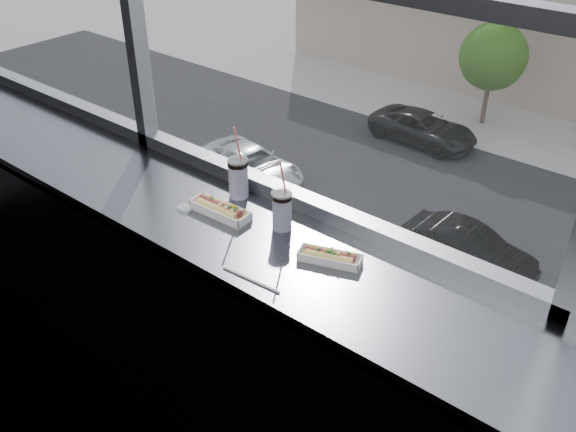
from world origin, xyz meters
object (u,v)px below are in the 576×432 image
Objects in this scene: hotdog_tray_left at (220,209)px; soda_cup_right at (282,209)px; car_far_a at (424,123)px; tree_left at (493,57)px; loose_straw at (251,279)px; soda_cup_left at (238,176)px; wrapper at (185,207)px; car_near_a at (251,160)px; car_near_b at (469,243)px; hotdog_tray_right at (330,256)px.

hotdog_tray_left is 0.27m from soda_cup_right.
tree_left reaches higher than car_far_a.
loose_straw is (0.13, -0.32, -0.08)m from soda_cup_right.
soda_cup_left reaches higher than soda_cup_right.
loose_straw is 2.77× the size of wrapper.
car_near_a is at bearing -112.79° from tree_left.
soda_cup_right is 20.33m from car_near_b.
car_near_a is (-15.60, 16.23, -11.11)m from hotdog_tray_right.
car_near_b is (-5.32, 16.17, -11.10)m from soda_cup_right.
wrapper is 0.02× the size of tree_left.
hotdog_tray_left is 0.45m from loose_straw.
hotdog_tray_left is at bearing -129.48° from car_near_a.
soda_cup_left is 0.06× the size of car_far_a.
hotdog_tray_left is 0.05× the size of car_far_a.
soda_cup_right is 0.42m from wrapper.
hotdog_tray_left is 24.80m from car_near_a.
loose_straw reaches higher than car_near_a.
hotdog_tray_left is 3.02× the size of wrapper.
hotdog_tray_right reaches higher than car_near_b.
hotdog_tray_right is 0.04× the size of car_near_a.
tree_left is (-10.29, 28.17, -8.70)m from soda_cup_right.
hotdog_tray_right is 0.67m from wrapper.
soda_cup_right is (0.30, -0.07, -0.01)m from soda_cup_left.
tree_left is at bearing 109.27° from wrapper.
loose_straw reaches higher than tree_left.
soda_cup_left is at bearing -161.10° from car_near_b.
hotdog_tray_right reaches higher than loose_straw.
wrapper is 0.02× the size of car_far_a.
hotdog_tray_left reaches higher than car_near_a.
hotdog_tray_right is (0.52, 0.02, -0.00)m from hotdog_tray_left.
soda_cup_left is 1.33× the size of loose_straw.
wrapper is 24.75m from car_near_a.
hotdog_tray_right is at bearing -69.49° from tree_left.
hotdog_tray_right is 31.35m from tree_left.
wrapper is at bearing -159.74° from soda_cup_right.
tree_left is at bearing 110.07° from soda_cup_right.
car_far_a is at bearing 95.95° from hotdog_tray_right.
car_near_b is 13.21m from tree_left.
soda_cup_right reaches higher than car_far_a.
hotdog_tray_right is at bearing -128.47° from car_near_a.
car_near_b reaches higher than car_near_a.
loose_straw is at bearing -160.16° from car_near_b.
car_far_a is (-11.80, 24.23, -11.10)m from hotdog_tray_right.
wrapper reaches higher than car_near_b.
soda_cup_right is (-0.27, 0.06, 0.07)m from hotdog_tray_right.
hotdog_tray_right is 25.10m from car_near_a.
hotdog_tray_left is at bearing 162.35° from hotdog_tray_right.
hotdog_tray_right is at bearing -159.43° from car_near_b.
loose_straw is at bearing -151.88° from car_far_a.
tree_left is (-10.04, 28.25, -8.63)m from hotdog_tray_left.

